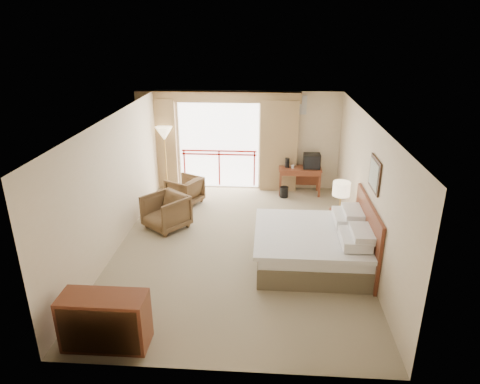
# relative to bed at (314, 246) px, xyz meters

# --- Properties ---
(floor) EXTENTS (7.00, 7.00, 0.00)m
(floor) POSITION_rel_bed_xyz_m (-1.50, 0.60, -0.38)
(floor) COLOR #87795A
(floor) RESTS_ON ground
(ceiling) EXTENTS (7.00, 7.00, 0.00)m
(ceiling) POSITION_rel_bed_xyz_m (-1.50, 0.60, 2.32)
(ceiling) COLOR white
(ceiling) RESTS_ON wall_back
(wall_back) EXTENTS (5.00, 0.00, 5.00)m
(wall_back) POSITION_rel_bed_xyz_m (-1.50, 4.10, 0.97)
(wall_back) COLOR beige
(wall_back) RESTS_ON ground
(wall_front) EXTENTS (5.00, 0.00, 5.00)m
(wall_front) POSITION_rel_bed_xyz_m (-1.50, -2.90, 0.97)
(wall_front) COLOR beige
(wall_front) RESTS_ON ground
(wall_left) EXTENTS (0.00, 7.00, 7.00)m
(wall_left) POSITION_rel_bed_xyz_m (-4.00, 0.60, 0.97)
(wall_left) COLOR beige
(wall_left) RESTS_ON ground
(wall_right) EXTENTS (0.00, 7.00, 7.00)m
(wall_right) POSITION_rel_bed_xyz_m (1.00, 0.60, 0.97)
(wall_right) COLOR beige
(wall_right) RESTS_ON ground
(balcony_door) EXTENTS (2.40, 0.00, 2.40)m
(balcony_door) POSITION_rel_bed_xyz_m (-2.30, 4.08, 0.82)
(balcony_door) COLOR white
(balcony_door) RESTS_ON wall_back
(balcony_railing) EXTENTS (2.09, 0.03, 1.02)m
(balcony_railing) POSITION_rel_bed_xyz_m (-2.30, 4.06, 0.44)
(balcony_railing) COLOR #A7160E
(balcony_railing) RESTS_ON wall_back
(curtain_left) EXTENTS (1.00, 0.26, 2.50)m
(curtain_left) POSITION_rel_bed_xyz_m (-3.95, 3.95, 0.87)
(curtain_left) COLOR olive
(curtain_left) RESTS_ON wall_back
(curtain_right) EXTENTS (1.00, 0.26, 2.50)m
(curtain_right) POSITION_rel_bed_xyz_m (-0.65, 3.95, 0.87)
(curtain_right) COLOR olive
(curtain_right) RESTS_ON wall_back
(valance) EXTENTS (4.40, 0.22, 0.28)m
(valance) POSITION_rel_bed_xyz_m (-2.30, 3.98, 2.17)
(valance) COLOR olive
(valance) RESTS_ON wall_back
(hvac_vent) EXTENTS (0.50, 0.04, 0.50)m
(hvac_vent) POSITION_rel_bed_xyz_m (-0.20, 4.07, 1.97)
(hvac_vent) COLOR silver
(hvac_vent) RESTS_ON wall_back
(bed) EXTENTS (2.13, 2.06, 0.97)m
(bed) POSITION_rel_bed_xyz_m (0.00, 0.00, 0.00)
(bed) COLOR brown
(bed) RESTS_ON floor
(headboard) EXTENTS (0.06, 2.10, 1.30)m
(headboard) POSITION_rel_bed_xyz_m (0.96, 0.00, 0.27)
(headboard) COLOR #5D2A1B
(headboard) RESTS_ON wall_right
(framed_art) EXTENTS (0.04, 0.72, 0.60)m
(framed_art) POSITION_rel_bed_xyz_m (0.97, 0.00, 1.47)
(framed_art) COLOR black
(framed_art) RESTS_ON wall_right
(nightstand) EXTENTS (0.39, 0.46, 0.54)m
(nightstand) POSITION_rel_bed_xyz_m (0.65, 1.25, -0.10)
(nightstand) COLOR #5D2A1B
(nightstand) RESTS_ON floor
(table_lamp) EXTENTS (0.37, 0.37, 0.65)m
(table_lamp) POSITION_rel_bed_xyz_m (0.65, 1.30, 0.67)
(table_lamp) COLOR tan
(table_lamp) RESTS_ON nightstand
(phone) EXTENTS (0.17, 0.13, 0.07)m
(phone) POSITION_rel_bed_xyz_m (0.60, 1.10, 0.21)
(phone) COLOR black
(phone) RESTS_ON nightstand
(desk) EXTENTS (1.13, 0.55, 0.74)m
(desk) POSITION_rel_bed_xyz_m (-0.06, 3.72, 0.20)
(desk) COLOR #5D2A1B
(desk) RESTS_ON floor
(tv) EXTENTS (0.44, 0.35, 0.40)m
(tv) POSITION_rel_bed_xyz_m (0.24, 3.66, 0.56)
(tv) COLOR black
(tv) RESTS_ON desk
(coffee_maker) EXTENTS (0.13, 0.13, 0.26)m
(coffee_maker) POSITION_rel_bed_xyz_m (-0.41, 3.67, 0.49)
(coffee_maker) COLOR black
(coffee_maker) RESTS_ON desk
(cup) EXTENTS (0.08, 0.08, 0.09)m
(cup) POSITION_rel_bed_xyz_m (-0.26, 3.62, 0.41)
(cup) COLOR white
(cup) RESTS_ON desk
(wastebasket) EXTENTS (0.29, 0.29, 0.29)m
(wastebasket) POSITION_rel_bed_xyz_m (-0.48, 3.37, -0.23)
(wastebasket) COLOR black
(wastebasket) RESTS_ON floor
(armchair_far) EXTENTS (1.03, 1.02, 0.70)m
(armchair_far) POSITION_rel_bed_xyz_m (-3.05, 2.78, -0.38)
(armchair_far) COLOR #4E3721
(armchair_far) RESTS_ON floor
(armchair_near) EXTENTS (1.20, 1.21, 0.79)m
(armchair_near) POSITION_rel_bed_xyz_m (-3.20, 1.32, -0.38)
(armchair_near) COLOR #4E3721
(armchair_near) RESTS_ON floor
(side_table) EXTENTS (0.50, 0.50, 0.55)m
(side_table) POSITION_rel_bed_xyz_m (-3.37, 2.11, 0.00)
(side_table) COLOR black
(side_table) RESTS_ON floor
(book) EXTENTS (0.18, 0.22, 0.02)m
(book) POSITION_rel_bed_xyz_m (-3.37, 2.11, 0.18)
(book) COLOR white
(book) RESTS_ON side_table
(floor_lamp) EXTENTS (0.46, 0.46, 1.80)m
(floor_lamp) POSITION_rel_bed_xyz_m (-3.72, 3.67, 1.17)
(floor_lamp) COLOR tan
(floor_lamp) RESTS_ON floor
(dresser) EXTENTS (1.23, 0.52, 0.82)m
(dresser) POSITION_rel_bed_xyz_m (-3.19, -2.49, 0.03)
(dresser) COLOR #5D2A1B
(dresser) RESTS_ON floor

